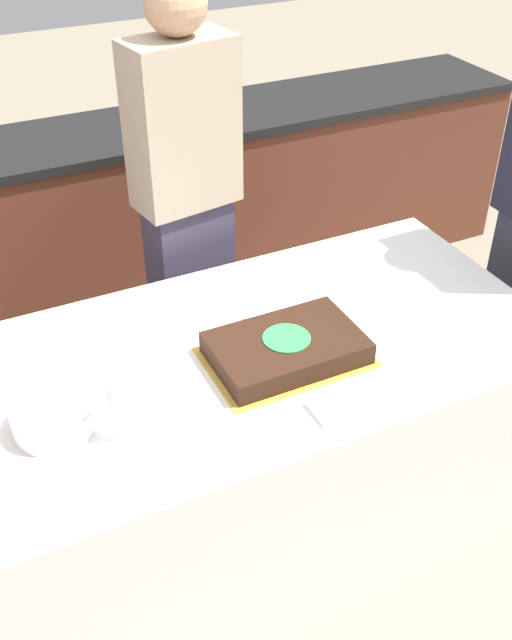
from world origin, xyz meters
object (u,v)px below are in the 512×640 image
at_px(person_cutting_cake, 187,208).
at_px(plate_stack, 54,418).
at_px(cake, 286,348).
at_px(wine_glass, 114,403).

bearing_deg(person_cutting_cake, plate_stack, 39.07).
relative_size(plate_stack, person_cutting_cake, 0.13).
relative_size(cake, wine_glass, 2.59).
height_order(plate_stack, person_cutting_cake, person_cutting_cake).
xyz_separation_m(cake, plate_stack, (-0.71, 0.00, -0.00)).
distance_m(plate_stack, wine_glass, 0.20).
bearing_deg(plate_stack, wine_glass, -38.24).
xyz_separation_m(plate_stack, person_cutting_cake, (0.71, 0.80, 0.10)).
xyz_separation_m(cake, person_cutting_cake, (-0.00, 0.80, 0.10)).
bearing_deg(person_cutting_cake, wine_glass, 48.94).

